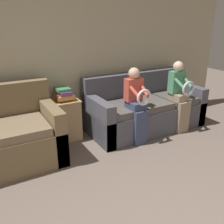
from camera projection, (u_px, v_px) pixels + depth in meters
wall_back at (49, 57)px, 3.77m from camera, size 7.02×0.06×2.55m
couch_main at (144, 109)px, 4.35m from camera, size 2.01×0.90×0.93m
child_left_seated at (137, 102)px, 3.73m from camera, size 0.27×0.37×1.15m
child_right_seated at (180, 94)px, 4.12m from camera, size 0.27×0.37×1.17m
side_shelf at (66, 119)px, 3.94m from camera, size 0.42×0.42×0.65m
book_stack at (63, 94)px, 3.79m from camera, size 0.26×0.29×0.19m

